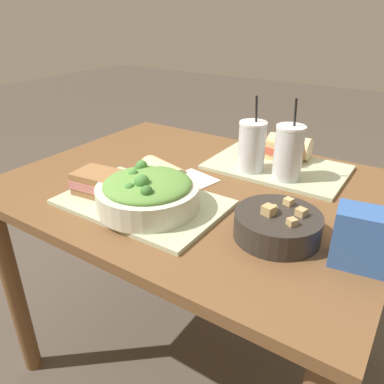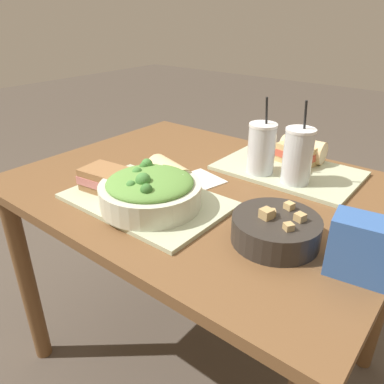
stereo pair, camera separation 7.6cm
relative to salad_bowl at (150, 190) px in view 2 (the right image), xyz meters
name	(u,v)px [view 2 (the right image)]	position (x,y,z in m)	size (l,w,h in m)	color
ground_plane	(201,357)	(0.01, 0.22, -0.83)	(12.00, 12.00, 0.00)	#4C4238
dining_table	(204,215)	(0.01, 0.22, -0.17)	(1.14, 0.88, 0.77)	brown
tray_near	(147,200)	(-0.04, 0.02, -0.05)	(0.44, 0.29, 0.01)	#B2BC99
tray_far	(288,170)	(0.18, 0.46, -0.05)	(0.44, 0.29, 0.01)	#B2BC99
salad_bowl	(150,190)	(0.00, 0.00, 0.00)	(0.27, 0.27, 0.11)	beige
soup_bowl	(276,229)	(0.33, 0.07, -0.02)	(0.20, 0.20, 0.08)	#2D2823
sandwich_near	(105,179)	(-0.17, -0.01, -0.01)	(0.14, 0.11, 0.06)	olive
baguette_near	(170,174)	(-0.04, 0.12, -0.01)	(0.17, 0.12, 0.08)	#DBBC84
sandwich_far	(299,153)	(0.18, 0.54, -0.01)	(0.15, 0.13, 0.06)	tan
baguette_far	(303,150)	(0.18, 0.56, -0.01)	(0.15, 0.08, 0.08)	#DBBC84
drink_cup_dark	(261,150)	(0.12, 0.38, 0.03)	(0.09, 0.09, 0.24)	silver
drink_cup_red	(297,158)	(0.24, 0.38, 0.03)	(0.09, 0.09, 0.25)	silver
chip_bag	(361,248)	(0.52, 0.06, 0.01)	(0.13, 0.09, 0.13)	#335BA3
napkin_folded	(203,179)	(-0.01, 0.24, -0.06)	(0.15, 0.12, 0.00)	silver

